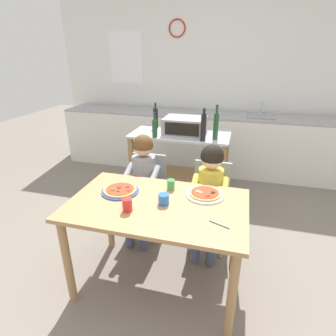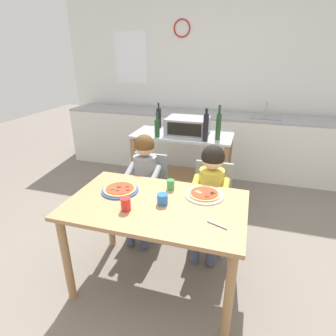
{
  "view_description": "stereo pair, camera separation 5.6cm",
  "coord_description": "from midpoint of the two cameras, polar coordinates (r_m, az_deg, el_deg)",
  "views": [
    {
      "loc": [
        0.53,
        -1.64,
        1.76
      ],
      "look_at": [
        0.0,
        0.3,
        0.9
      ],
      "focal_mm": 29.37,
      "sensor_mm": 36.0,
      "label": 1
    },
    {
      "loc": [
        0.58,
        -1.62,
        1.76
      ],
      "look_at": [
        0.0,
        0.3,
        0.9
      ],
      "focal_mm": 29.37,
      "sensor_mm": 36.0,
      "label": 2
    }
  ],
  "objects": [
    {
      "name": "ground_plane",
      "position": [
        3.33,
        4.73,
        -8.89
      ],
      "size": [
        11.41,
        11.41,
        0.0
      ],
      "primitive_type": "plane",
      "color": "slate"
    },
    {
      "name": "back_wall_tiled",
      "position": [
        4.59,
        10.24,
        17.69
      ],
      "size": [
        5.01,
        0.14,
        2.7
      ],
      "color": "white",
      "rests_on": "ground"
    },
    {
      "name": "kitchen_counter",
      "position": [
        4.37,
        8.79,
        5.34
      ],
      "size": [
        4.51,
        0.6,
        1.09
      ],
      "color": "silver",
      "rests_on": "ground"
    },
    {
      "name": "kitchen_island_cart",
      "position": [
        3.36,
        3.65,
        2.68
      ],
      "size": [
        1.15,
        0.63,
        0.87
      ],
      "color": "#B7BABF",
      "rests_on": "ground"
    },
    {
      "name": "toaster_oven",
      "position": [
        3.24,
        4.62,
        8.78
      ],
      "size": [
        0.48,
        0.37,
        0.18
      ],
      "color": "#999BA0",
      "rests_on": "kitchen_island_cart"
    },
    {
      "name": "bottle_clear_vinegar",
      "position": [
        3.46,
        -1.48,
        10.38
      ],
      "size": [
        0.06,
        0.06,
        0.31
      ],
      "color": "black",
      "rests_on": "kitchen_island_cart"
    },
    {
      "name": "bottle_squat_spirits",
      "position": [
        3.03,
        10.95,
        8.62
      ],
      "size": [
        0.06,
        0.06,
        0.37
      ],
      "color": "#1E4723",
      "rests_on": "kitchen_island_cart"
    },
    {
      "name": "bottle_brown_beer",
      "position": [
        2.95,
        8.38,
        8.41
      ],
      "size": [
        0.06,
        0.06,
        0.35
      ],
      "color": "black",
      "rests_on": "kitchen_island_cart"
    },
    {
      "name": "bottle_slim_sauce",
      "position": [
        3.07,
        -1.76,
        8.38
      ],
      "size": [
        0.06,
        0.06,
        0.28
      ],
      "color": "#1E4723",
      "rests_on": "kitchen_island_cart"
    },
    {
      "name": "dining_table",
      "position": [
        2.05,
        -1.67,
        -9.94
      ],
      "size": [
        1.28,
        0.78,
        0.75
      ],
      "color": "#AD7F51",
      "rests_on": "ground"
    },
    {
      "name": "dining_chair_left",
      "position": [
        2.79,
        -3.55,
        -4.23
      ],
      "size": [
        0.36,
        0.36,
        0.81
      ],
      "color": "gray",
      "rests_on": "ground"
    },
    {
      "name": "dining_chair_right",
      "position": [
        2.62,
        9.51,
        -6.46
      ],
      "size": [
        0.36,
        0.36,
        0.81
      ],
      "color": "gray",
      "rests_on": "ground"
    },
    {
      "name": "child_in_grey_shirt",
      "position": [
        2.61,
        -4.56,
        -1.67
      ],
      "size": [
        0.32,
        0.42,
        1.04
      ],
      "color": "#424C6B",
      "rests_on": "ground"
    },
    {
      "name": "child_in_yellow_shirt",
      "position": [
        2.43,
        9.41,
        -3.91
      ],
      "size": [
        0.32,
        0.42,
        1.01
      ],
      "color": "#424C6B",
      "rests_on": "ground"
    },
    {
      "name": "pizza_plate_blue_rimmed",
      "position": [
        2.17,
        -9.21,
        -4.47
      ],
      "size": [
        0.29,
        0.29,
        0.03
      ],
      "color": "#3356B7",
      "rests_on": "dining_table"
    },
    {
      "name": "pizza_plate_white",
      "position": [
        2.1,
        8.33,
        -5.44
      ],
      "size": [
        0.29,
        0.29,
        0.03
      ],
      "color": "white",
      "rests_on": "dining_table"
    },
    {
      "name": "drinking_cup_blue",
      "position": [
        1.96,
        -0.34,
        -6.48
      ],
      "size": [
        0.08,
        0.08,
        0.08
      ],
      "primitive_type": "cylinder",
      "color": "blue",
      "rests_on": "dining_table"
    },
    {
      "name": "drinking_cup_red",
      "position": [
        1.9,
        -7.92,
        -7.44
      ],
      "size": [
        0.07,
        0.07,
        0.09
      ],
      "primitive_type": "cylinder",
      "color": "red",
      "rests_on": "dining_table"
    },
    {
      "name": "drinking_cup_green",
      "position": [
        2.16,
        1.28,
        -3.46
      ],
      "size": [
        0.06,
        0.06,
        0.08
      ],
      "primitive_type": "cylinder",
      "color": "green",
      "rests_on": "dining_table"
    },
    {
      "name": "serving_spoon",
      "position": [
        1.78,
        11.03,
        -11.5
      ],
      "size": [
        0.13,
        0.06,
        0.01
      ],
      "primitive_type": "cylinder",
      "rotation": [
        0.0,
        1.57,
        2.76
      ],
      "color": "#B7BABF",
      "rests_on": "dining_table"
    }
  ]
}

